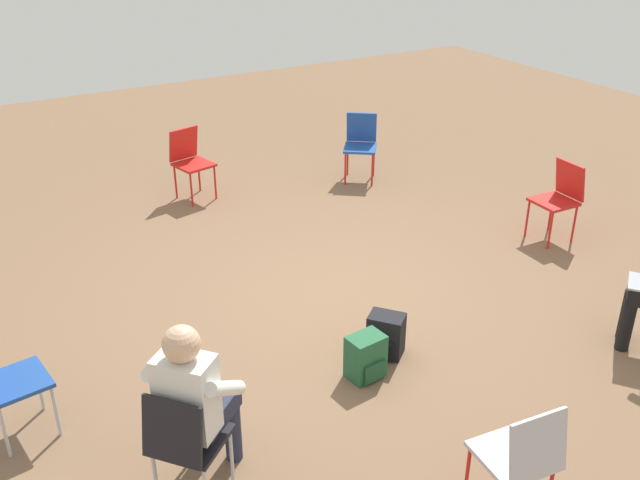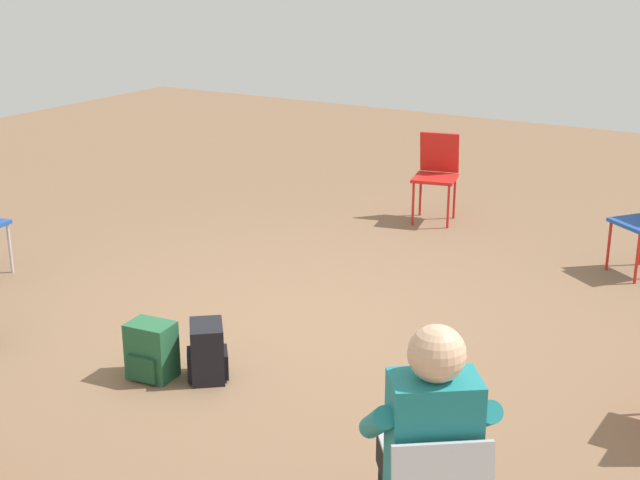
# 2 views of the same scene
# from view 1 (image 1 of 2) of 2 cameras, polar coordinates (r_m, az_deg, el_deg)

# --- Properties ---
(ground_plane) EXTENTS (16.77, 16.77, 0.00)m
(ground_plane) POSITION_cam_1_polar(r_m,az_deg,el_deg) (6.61, 1.42, -4.66)
(ground_plane) COLOR brown
(chair_east) EXTENTS (0.51, 0.48, 0.85)m
(chair_east) POSITION_cam_1_polar(r_m,az_deg,el_deg) (8.69, -10.36, 6.44)
(chair_east) COLOR red
(chair_east) RESTS_ON ground
(chair_northwest) EXTENTS (0.58, 0.59, 0.85)m
(chair_northwest) POSITION_cam_1_polar(r_m,az_deg,el_deg) (4.44, -10.78, -15.41)
(chair_northwest) COLOR black
(chair_northwest) RESTS_ON ground
(chair_west) EXTENTS (0.47, 0.44, 0.85)m
(chair_west) POSITION_cam_1_polar(r_m,az_deg,el_deg) (4.43, 15.81, -16.24)
(chair_west) COLOR #B7B7BC
(chair_west) RESTS_ON ground
(chair_north) EXTENTS (0.45, 0.48, 0.85)m
(chair_north) POSITION_cam_1_polar(r_m,az_deg,el_deg) (5.25, -24.01, -10.11)
(chair_north) COLOR #1E4799
(chair_north) RESTS_ON ground
(chair_south) EXTENTS (0.41, 0.45, 0.85)m
(chair_south) POSITION_cam_1_polar(r_m,az_deg,el_deg) (7.92, 18.62, 3.42)
(chair_south) COLOR red
(chair_south) RESTS_ON ground
(chair_southeast) EXTENTS (0.58, 0.57, 0.85)m
(chair_southeast) POSITION_cam_1_polar(r_m,az_deg,el_deg) (9.15, 3.27, 7.86)
(chair_southeast) COLOR #1E4799
(chair_southeast) RESTS_ON ground
(person_in_white) EXTENTS (0.63, 0.63, 1.24)m
(person_in_white) POSITION_cam_1_polar(r_m,az_deg,el_deg) (4.42, -9.92, -12.18)
(person_in_white) COLOR #23283D
(person_in_white) RESTS_ON ground
(backpack_near_laptop_user) EXTENTS (0.34, 0.33, 0.36)m
(backpack_near_laptop_user) POSITION_cam_1_polar(r_m,az_deg,el_deg) (5.82, 5.29, -7.73)
(backpack_near_laptop_user) COLOR black
(backpack_near_laptop_user) RESTS_ON ground
(backpack_by_empty_chair) EXTENTS (0.27, 0.30, 0.36)m
(backpack_by_empty_chair) POSITION_cam_1_polar(r_m,az_deg,el_deg) (5.57, 3.66, -9.46)
(backpack_by_empty_chair) COLOR #235B38
(backpack_by_empty_chair) RESTS_ON ground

